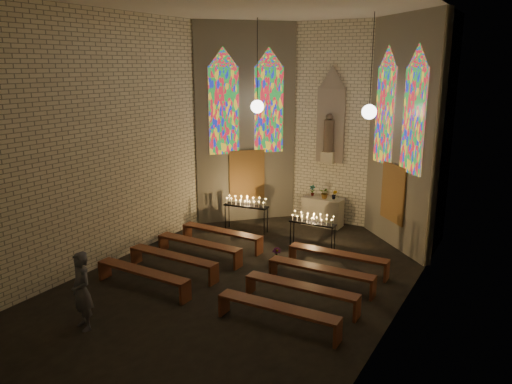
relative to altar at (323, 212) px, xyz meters
The scene contains 18 objects.
floor 5.47m from the altar, 90.00° to the right, with size 12.00×12.00×0.00m, color black.
room 3.83m from the altar, 90.00° to the right, with size 8.22×12.43×7.00m.
altar is the anchor object (origin of this frame).
flower_vase_left 0.83m from the altar, behind, with size 0.21×0.14×0.40m, color #4C723F.
flower_vase_center 0.70m from the altar, 23.10° to the right, with size 0.36×0.31×0.40m, color #4C723F.
flower_vase_right 0.78m from the altar, ahead, with size 0.19×0.15×0.34m, color #4C723F.
aisle_flower_pot 3.99m from the altar, 86.72° to the right, with size 0.26×0.26×0.47m, color #4C723F.
votive_stand_left 2.81m from the altar, 136.99° to the right, with size 1.58×0.54×1.14m.
votive_stand_right 2.47m from the altar, 75.02° to the right, with size 1.46×0.40×1.06m.
pew_left_0 4.05m from the altar, 118.31° to the right, with size 2.81×0.45×0.54m.
pew_right_0 4.05m from the altar, 61.69° to the right, with size 2.81×0.45×0.54m.
pew_left_1 5.14m from the altar, 111.95° to the right, with size 2.81×0.45×0.54m.
pew_right_1 5.14m from the altar, 68.05° to the right, with size 2.81×0.45×0.54m.
pew_left_2 6.27m from the altar, 107.85° to the right, with size 2.81×0.45×0.54m.
pew_right_2 6.27m from the altar, 72.15° to the right, with size 2.81×0.45×0.54m.
pew_left_3 7.42m from the altar, 105.01° to the right, with size 2.81×0.45×0.54m.
pew_right_3 7.42m from the altar, 74.99° to the right, with size 2.81×0.45×0.54m.
visitor 9.40m from the altar, 100.56° to the right, with size 0.63×0.42×1.74m, color #45474F.
Camera 1 is at (6.37, -10.42, 5.56)m, focal length 35.00 mm.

